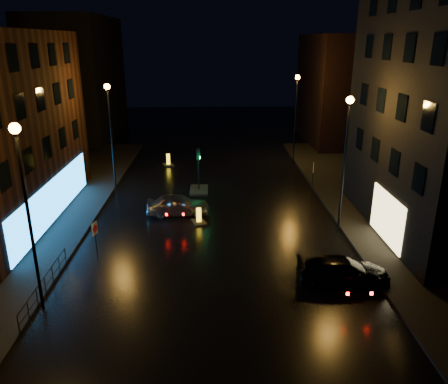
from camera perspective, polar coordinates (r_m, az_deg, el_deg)
The scene contains 17 objects.
ground at distance 22.20m, azimuth -1.07°, elevation -11.65°, with size 120.00×120.00×0.00m, color black.
pavement_left at distance 32.43m, azimuth -26.86°, elevation -3.37°, with size 12.00×44.00×0.15m, color black.
pavement_right at distance 32.55m, azimuth 24.26°, elevation -2.89°, with size 12.00×44.00×0.15m, color black.
building_far_left at distance 56.50m, azimuth -18.49°, elevation 13.84°, with size 8.00×16.00×14.00m, color black.
building_far_right at distance 53.51m, azimuth 15.19°, elevation 12.82°, with size 8.00×14.00×12.00m, color black.
street_lamp_lnear at distance 19.58m, azimuth -24.59°, elevation 0.10°, with size 0.44×0.44×8.37m.
street_lamp_lfar at distance 34.42m, azimuth -14.65°, elevation 8.87°, with size 0.44×0.44×8.37m.
street_lamp_rnear at distance 26.91m, azimuth 15.65°, elevation 6.01°, with size 0.44×0.44×8.37m.
street_lamp_rfar at distance 42.21m, azimuth 9.39°, elevation 11.06°, with size 0.44×0.44×8.37m.
traffic_signal at distance 34.81m, azimuth -3.30°, elevation 0.98°, with size 1.40×2.40×3.45m.
guard_railing at distance 22.39m, azimuth -22.39°, elevation -10.79°, with size 0.05×6.04×1.00m.
silver_hatchback at distance 30.08m, azimuth -6.04°, elevation -1.65°, with size 1.71×4.25×1.45m, color #97999E.
dark_sedan at distance 22.53m, azimuth 15.28°, elevation -9.95°, with size 1.87×4.59×1.33m, color black.
bollard_near at distance 28.78m, azimuth -3.30°, elevation -3.62°, with size 1.13×1.38×1.04m.
bollard_far at distance 42.24m, azimuth -7.29°, elevation 3.79°, with size 1.25×1.50×1.12m.
road_sign_left at distance 24.67m, azimuth -16.49°, elevation -4.99°, with size 0.18×0.51×2.14m.
road_sign_right at distance 35.36m, azimuth 11.58°, elevation 2.84°, with size 0.17×0.53×2.20m.
Camera 1 is at (-0.13, -19.04, 11.40)m, focal length 35.00 mm.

